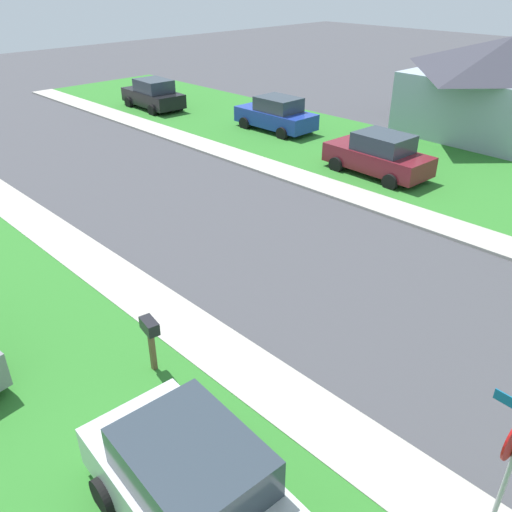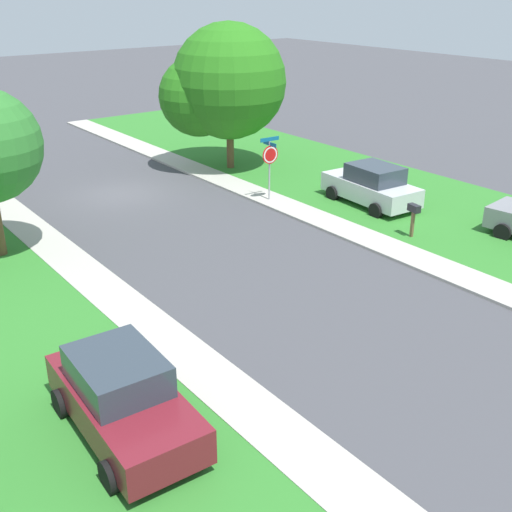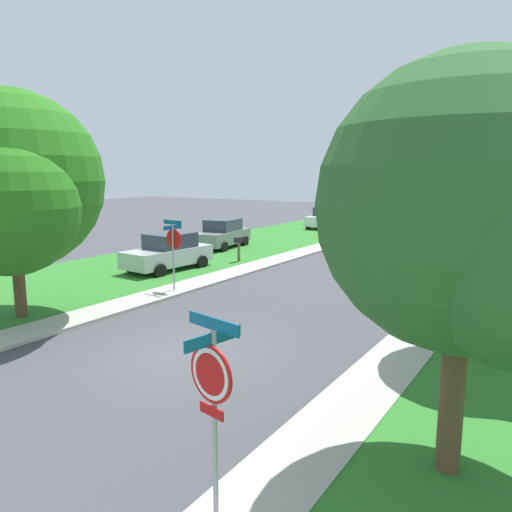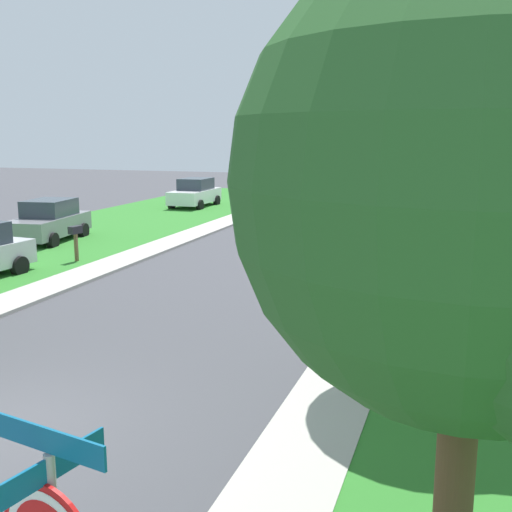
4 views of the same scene
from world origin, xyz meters
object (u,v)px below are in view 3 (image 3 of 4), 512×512
Objects in this scene: stop_sign_near_corner at (213,386)px; tree_sidewalk_far at (482,217)px; stop_sign_far_corner at (174,243)px; tree_across_left at (498,209)px; mailbox at (239,243)px; car_white_far_down_street at (326,218)px; car_silver_kerbside_mid at (168,252)px; tree_sidewalk_near at (11,187)px; car_grey_across_road at (222,234)px.

tree_sidewalk_far reaches higher than stop_sign_near_corner.
stop_sign_far_corner is 11.32m from tree_across_left.
mailbox is at bearing 148.86° from tree_across_left.
tree_sidewalk_far is at bearing -45.11° from mailbox.
mailbox is at bearing -80.49° from car_white_far_down_street.
tree_sidewalk_near is at bearing -78.72° from car_silver_kerbside_mid.
car_silver_kerbside_mid is 0.98× the size of car_grey_across_road.
tree_across_left is at bearing -57.51° from car_white_far_down_street.
tree_sidewalk_near is at bearing -89.44° from mailbox.
mailbox is (-12.59, 7.61, -2.68)m from tree_across_left.
car_grey_across_road is 23.56m from tree_sidewalk_far.
tree_sidewalk_far reaches higher than mailbox.
tree_sidewalk_far is at bearing -44.75° from car_grey_across_road.
car_white_far_down_street is at bearing 86.54° from car_grey_across_road.
stop_sign_near_corner is 0.63× the size of car_silver_kerbside_mid.
car_grey_across_road is 19.73m from tree_across_left.
stop_sign_far_corner is 23.38m from car_white_far_down_street.
stop_sign_near_corner is 18.83m from mailbox.
mailbox is at bearing 123.67° from stop_sign_near_corner.
tree_sidewalk_far is at bearing -61.91° from car_white_far_down_street.
car_silver_kerbside_mid is at bearing 146.67° from tree_sidewalk_far.
stop_sign_far_corner is (-8.95, 9.20, 0.01)m from stop_sign_near_corner.
car_silver_kerbside_mid is at bearing -86.55° from car_white_far_down_street.
car_silver_kerbside_mid is 15.01m from tree_across_left.
tree_across_left is at bearing 18.95° from tree_sidewalk_near.
car_silver_kerbside_mid is 3.82m from mailbox.
car_grey_across_road is 0.64× the size of tree_sidewalk_near.
mailbox is (2.77, -16.51, 0.14)m from car_white_far_down_street.
mailbox is (-10.43, 15.65, -0.87)m from stop_sign_near_corner.
car_silver_kerbside_mid is 0.71× the size of tree_sidewalk_far.
stop_sign_near_corner reaches higher than car_silver_kerbside_mid.
stop_sign_near_corner is 0.64× the size of car_white_far_down_street.
tree_sidewalk_far is at bearing -5.25° from tree_sidewalk_near.
tree_across_left reaches higher than car_grey_across_road.
stop_sign_near_corner is at bearing -45.42° from car_silver_kerbside_mid.
tree_across_left is (14.15, -4.12, 2.82)m from car_silver_kerbside_mid.
car_white_far_down_street is at bearing 118.09° from tree_sidewalk_far.
car_grey_across_road is at bearing 135.25° from tree_sidewalk_far.
stop_sign_far_corner is 4.36m from car_silver_kerbside_mid.
tree_sidewalk_near is (-1.36, -5.44, 2.22)m from stop_sign_far_corner.
stop_sign_near_corner is at bearing -105.05° from tree_across_left.
tree_sidewalk_far is 12.97m from tree_sidewalk_near.
tree_sidewalk_far is (15.79, -29.59, 3.07)m from car_white_far_down_street.
tree_sidewalk_near is at bearing -76.44° from car_grey_across_road.
tree_across_left is at bearing -34.18° from car_grey_across_road.
car_grey_across_road is (-5.04, 9.82, -1.01)m from stop_sign_far_corner.
stop_sign_far_corner is 0.45× the size of tree_sidewalk_far.
tree_sidewalk_far is at bearing -33.33° from car_silver_kerbside_mid.
car_silver_kerbside_mid is 3.37× the size of mailbox.
stop_sign_far_corner is 0.40× the size of tree_sidewalk_near.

